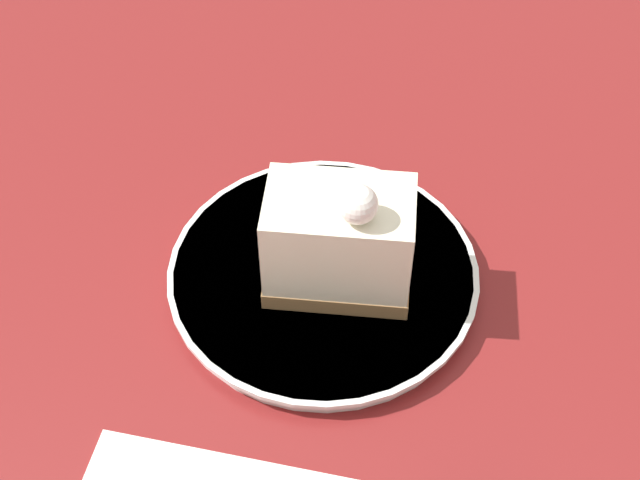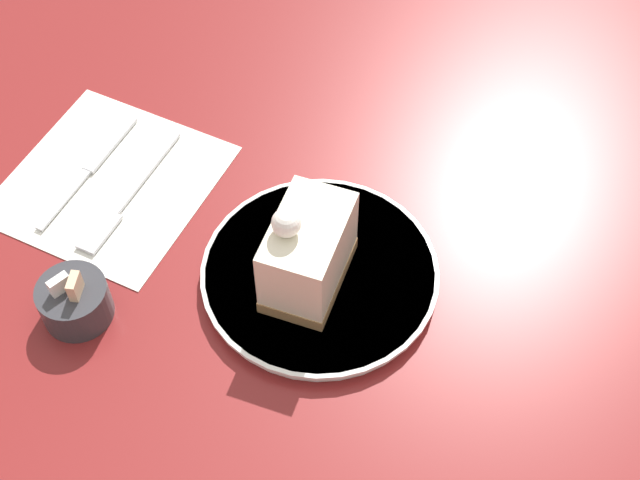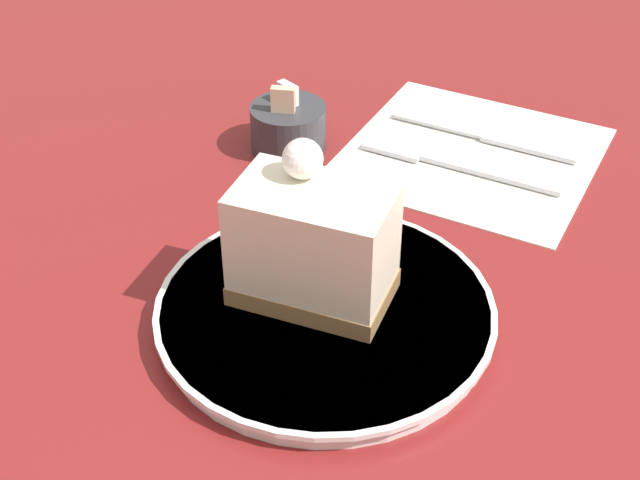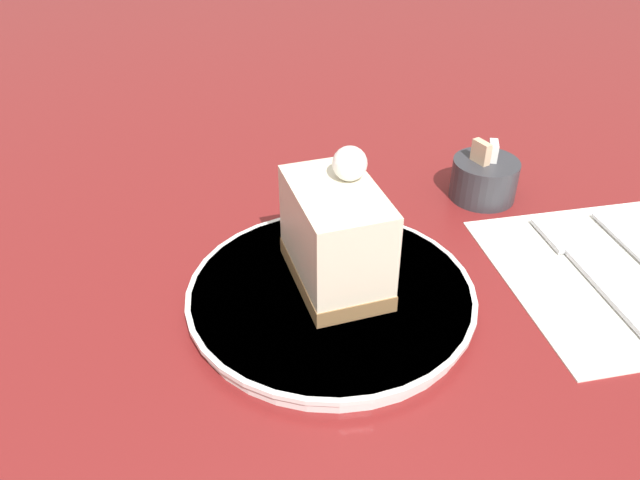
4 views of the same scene
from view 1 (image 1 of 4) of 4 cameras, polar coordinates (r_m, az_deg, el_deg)
name	(u,v)px [view 1 (image 1 of 4)]	position (r m, az deg, el deg)	size (l,w,h in m)	color
ground_plane	(304,287)	(0.66, -1.04, -3.03)	(4.00, 4.00, 0.00)	maroon
plate	(323,275)	(0.66, 0.20, -2.28)	(0.23, 0.23, 0.02)	silver
cake_slice	(339,244)	(0.61, 1.20, -0.28)	(0.07, 0.11, 0.11)	olive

